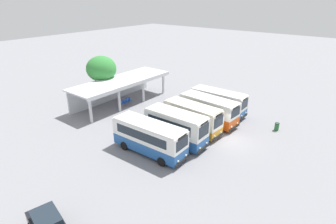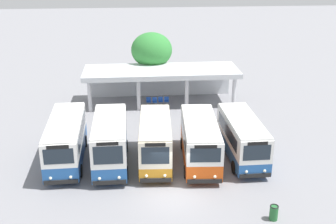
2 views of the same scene
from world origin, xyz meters
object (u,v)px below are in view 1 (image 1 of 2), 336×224
Objects in this scene: city_bus_nearest_orange at (149,137)px; city_bus_second_in_row at (176,126)px; city_bus_fourth_amber at (209,109)px; waiting_chair_second_from_end at (124,102)px; litter_bin_apron at (277,127)px; waiting_chair_fourth_seat at (130,100)px; waiting_chair_middle_seat at (126,101)px; city_bus_fifth_blue at (218,101)px; waiting_chair_end_by_column at (120,103)px; city_bus_middle_cream at (192,117)px.

city_bus_second_in_row is (3.14, -0.81, 0.13)m from city_bus_nearest_orange.
city_bus_fourth_amber is 8.47× the size of waiting_chair_second_from_end.
city_bus_fourth_amber is at bearing 113.36° from litter_bin_apron.
city_bus_nearest_orange reaches higher than waiting_chair_fourth_seat.
city_bus_fourth_amber is 8.09× the size of litter_bin_apron.
litter_bin_apron is (9.37, -7.30, -1.43)m from city_bus_second_in_row.
waiting_chair_middle_seat is at bearing 178.86° from waiting_chair_fourth_seat.
waiting_chair_middle_seat is (4.34, 11.86, -1.37)m from city_bus_second_in_row.
city_bus_fifth_blue reaches higher than waiting_chair_fourth_seat.
city_bus_fourth_amber is 8.47× the size of waiting_chair_middle_seat.
waiting_chair_middle_seat is at bearing 104.73° from litter_bin_apron.
waiting_chair_end_by_column and waiting_chair_second_from_end have the same top height.
city_bus_nearest_orange is 14.96m from litter_bin_apron.
city_bus_second_in_row is 9.42m from city_bus_fifth_blue.
waiting_chair_second_from_end is at bearing -175.50° from waiting_chair_fourth_seat.
city_bus_nearest_orange reaches higher than litter_bin_apron.
waiting_chair_end_by_column is 1.00× the size of waiting_chair_second_from_end.
city_bus_nearest_orange reaches higher than city_bus_fourth_amber.
waiting_chair_middle_seat is at bearing 99.19° from city_bus_fourth_amber.
litter_bin_apron is (4.45, -19.15, -0.07)m from waiting_chair_fourth_seat.
city_bus_second_in_row is 12.34m from waiting_chair_end_by_column.
city_bus_nearest_orange is 8.97× the size of waiting_chair_fourth_seat.
waiting_chair_middle_seat is (-5.08, 11.56, -1.17)m from city_bus_fifth_blue.
city_bus_fifth_blue is 12.44m from waiting_chair_fourth_seat.
litter_bin_apron reaches higher than waiting_chair_middle_seat.
city_bus_middle_cream is at bearing -93.01° from waiting_chair_second_from_end.
city_bus_nearest_orange is 1.15× the size of city_bus_second_in_row.
city_bus_middle_cream reaches higher than waiting_chair_second_from_end.
city_bus_fourth_amber reaches higher than waiting_chair_end_by_column.
city_bus_second_in_row is 3.14m from city_bus_middle_cream.
city_bus_middle_cream is at bearing -6.64° from city_bus_nearest_orange.
city_bus_fifth_blue is 8.40× the size of waiting_chair_second_from_end.
city_bus_fifth_blue reaches higher than waiting_chair_second_from_end.
city_bus_middle_cream is at bearing -90.14° from waiting_chair_end_by_column.
waiting_chair_end_by_column is at bearing -179.43° from waiting_chair_middle_seat.
city_bus_fifth_blue reaches higher than waiting_chair_end_by_column.
city_bus_middle_cream is at bearing 1.37° from city_bus_second_in_row.
city_bus_fourth_amber is at bearing -5.68° from city_bus_nearest_orange.
city_bus_second_in_row reaches higher than waiting_chair_second_from_end.
waiting_chair_fourth_seat is at bearing 53.88° from city_bus_nearest_orange.
city_bus_fifth_blue is 12.68m from waiting_chair_middle_seat.
litter_bin_apron is at bearing -73.56° from waiting_chair_second_from_end.
waiting_chair_middle_seat is at bearing 69.92° from city_bus_second_in_row.
city_bus_second_in_row is 7.81× the size of waiting_chair_middle_seat.
waiting_chair_second_from_end is at bearing 106.44° from litter_bin_apron.
litter_bin_apron is (5.62, -19.05, -0.07)m from waiting_chair_second_from_end.
city_bus_middle_cream is 3.15m from city_bus_fourth_amber.
waiting_chair_fourth_seat is (0.58, -0.01, 0.00)m from waiting_chair_middle_seat.
waiting_chair_fourth_seat is at bearing 111.27° from city_bus_fifth_blue.
city_bus_middle_cream is at bearing 176.25° from city_bus_fourth_amber.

